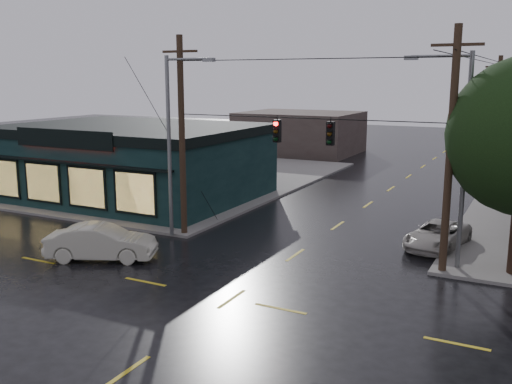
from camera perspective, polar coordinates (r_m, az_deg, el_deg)
The scene contains 13 objects.
ground_plane at distance 21.60m, azimuth -2.45°, elevation -10.65°, with size 160.00×160.00×0.00m, color black.
sidewalk_nw at distance 48.55m, azimuth -11.46°, elevation 1.66°, with size 28.00×28.00×0.15m, color slate.
pizza_shop at distance 39.64m, azimuth -12.24°, elevation 3.11°, with size 16.30×12.34×4.90m.
utility_pole_nw at distance 30.10m, azimuth -7.17°, elevation -4.31°, with size 2.00×0.32×10.15m, color #2F2215, non-canonical shape.
utility_pole_ne at distance 25.47m, azimuth 18.09°, elevation -7.74°, with size 2.00×0.32×10.15m, color #2F2215, non-canonical shape.
utility_pole_far_a at distance 46.25m, azimuth 22.37°, elevation 0.45°, with size 2.00×0.32×9.65m, color #2F2215, non-canonical shape.
utility_pole_far_b at distance 66.00m, azimuth 23.89°, elevation 3.38°, with size 2.00×0.32×9.15m, color #2F2215, non-canonical shape.
span_signal_assembly at distance 25.95m, azimuth 4.74°, elevation 6.04°, with size 13.00×0.48×1.23m.
streetlight_nw at distance 29.72m, azimuth -8.41°, elevation -4.55°, with size 5.40×0.30×9.15m, color slate, non-canonical shape.
streetlight_ne at distance 26.07m, azimuth 19.43°, elevation -7.38°, with size 5.40×0.30×9.15m, color slate, non-canonical shape.
bg_building_west at distance 62.46m, azimuth 4.42°, elevation 5.95°, with size 12.00×10.00×4.40m, color #3C2F2C.
sedan_cream at distance 26.72m, azimuth -15.22°, elevation -4.88°, with size 1.69×4.85×1.60m, color #B5B39F.
suv_silver at distance 28.90m, azimuth 17.70°, elevation -4.13°, with size 2.11×4.58×1.27m, color #B0ACA3.
Camera 1 is at (9.89, -17.41, 8.11)m, focal length 40.00 mm.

